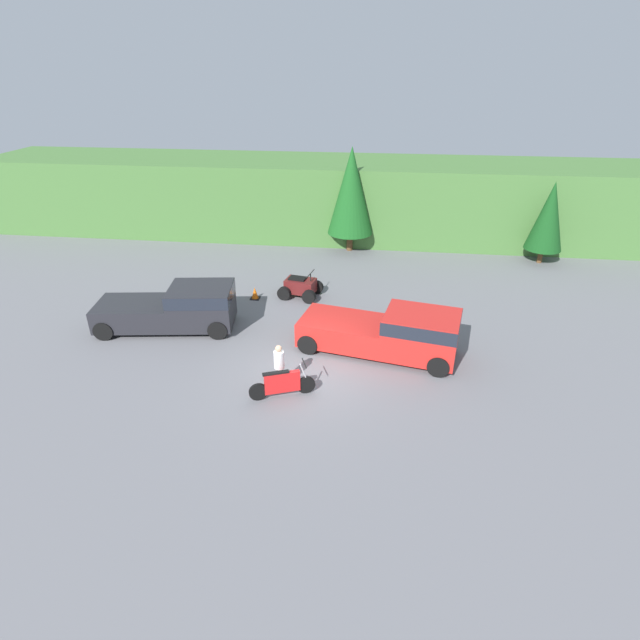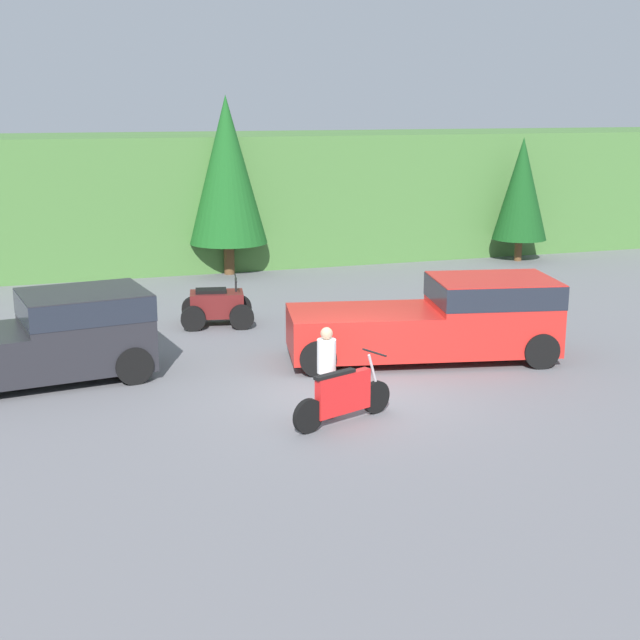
# 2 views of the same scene
# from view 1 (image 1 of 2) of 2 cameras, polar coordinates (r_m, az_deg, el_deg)

# --- Properties ---
(ground_plane) EXTENTS (80.00, 80.00, 0.00)m
(ground_plane) POSITION_cam_1_polar(r_m,az_deg,el_deg) (17.39, -1.35, -6.08)
(ground_plane) COLOR slate
(hillside_backdrop) EXTENTS (44.00, 6.00, 4.38)m
(hillside_backdrop) POSITION_cam_1_polar(r_m,az_deg,el_deg) (31.29, 2.95, 13.76)
(hillside_backdrop) COLOR #477538
(hillside_backdrop) RESTS_ON ground_plane
(tree_left) EXTENTS (2.50, 2.50, 5.69)m
(tree_left) POSITION_cam_1_polar(r_m,az_deg,el_deg) (27.90, 3.58, 14.48)
(tree_left) COLOR brown
(tree_left) RESTS_ON ground_plane
(tree_mid_left) EXTENTS (1.89, 1.89, 4.30)m
(tree_mid_left) POSITION_cam_1_polar(r_m,az_deg,el_deg) (28.66, 24.69, 10.73)
(tree_mid_left) COLOR brown
(tree_mid_left) RESTS_ON ground_plane
(pickup_truck_red) EXTENTS (6.00, 3.15, 1.77)m
(pickup_truck_red) POSITION_cam_1_polar(r_m,az_deg,el_deg) (18.20, 8.26, -1.30)
(pickup_truck_red) COLOR red
(pickup_truck_red) RESTS_ON ground_plane
(pickup_truck_second) EXTENTS (5.61, 2.81, 1.77)m
(pickup_truck_second) POSITION_cam_1_polar(r_m,az_deg,el_deg) (20.61, -15.93, 1.46)
(pickup_truck_second) COLOR #232328
(pickup_truck_second) RESTS_ON ground_plane
(dirt_bike) EXTENTS (2.04, 0.99, 1.16)m
(dirt_bike) POSITION_cam_1_polar(r_m,az_deg,el_deg) (16.06, -4.33, -7.29)
(dirt_bike) COLOR black
(dirt_bike) RESTS_ON ground_plane
(quad_atv) EXTENTS (2.01, 1.65, 1.20)m
(quad_atv) POSITION_cam_1_polar(r_m,az_deg,el_deg) (22.76, -2.25, 3.81)
(quad_atv) COLOR black
(quad_atv) RESTS_ON ground_plane
(rider_person) EXTENTS (0.44, 0.44, 1.63)m
(rider_person) POSITION_cam_1_polar(r_m,az_deg,el_deg) (16.20, -4.68, -5.21)
(rider_person) COLOR black
(rider_person) RESTS_ON ground_plane
(traffic_cone) EXTENTS (0.42, 0.42, 0.55)m
(traffic_cone) POSITION_cam_1_polar(r_m,az_deg,el_deg) (22.81, -7.45, 3.03)
(traffic_cone) COLOR black
(traffic_cone) RESTS_ON ground_plane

